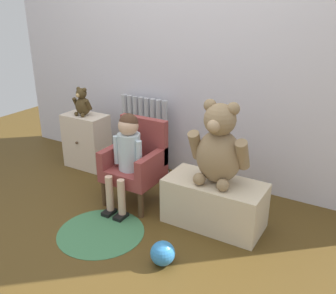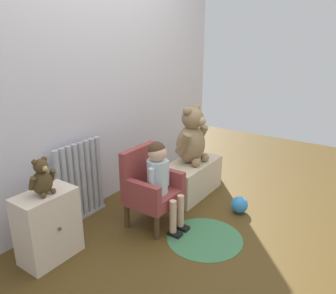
# 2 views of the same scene
# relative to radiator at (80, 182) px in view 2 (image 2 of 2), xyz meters

# --- Properties ---
(ground_plane) EXTENTS (6.00, 6.00, 0.00)m
(ground_plane) POSITION_rel_radiator_xyz_m (0.38, -1.03, -0.34)
(ground_plane) COLOR #4D3816
(back_wall) EXTENTS (3.80, 0.05, 2.40)m
(back_wall) POSITION_rel_radiator_xyz_m (0.38, 0.12, 0.86)
(back_wall) COLOR silver
(back_wall) RESTS_ON ground_plane
(radiator) EXTENTS (0.50, 0.05, 0.69)m
(radiator) POSITION_rel_radiator_xyz_m (0.00, 0.00, 0.00)
(radiator) COLOR #A9ADB3
(radiator) RESTS_ON ground_plane
(small_dresser) EXTENTS (0.41, 0.27, 0.51)m
(small_dresser) POSITION_rel_radiator_xyz_m (-0.50, -0.23, -0.09)
(small_dresser) COLOR beige
(small_dresser) RESTS_ON ground_plane
(child_armchair) EXTENTS (0.41, 0.37, 0.66)m
(child_armchair) POSITION_rel_radiator_xyz_m (0.28, -0.53, -0.01)
(child_armchair) COLOR brown
(child_armchair) RESTS_ON ground_plane
(child_figure) EXTENTS (0.25, 0.35, 0.74)m
(child_figure) POSITION_rel_radiator_xyz_m (0.28, -0.64, 0.14)
(child_figure) COLOR silver
(child_figure) RESTS_ON ground_plane
(low_bench) EXTENTS (0.69, 0.34, 0.33)m
(low_bench) POSITION_rel_radiator_xyz_m (0.95, -0.54, -0.17)
(low_bench) COLOR beige
(low_bench) RESTS_ON ground_plane
(large_teddy_bear) EXTENTS (0.41, 0.29, 0.57)m
(large_teddy_bear) POSITION_rel_radiator_xyz_m (0.95, -0.53, 0.24)
(large_teddy_bear) COLOR #907552
(large_teddy_bear) RESTS_ON low_bench
(small_teddy_bear) EXTENTS (0.19, 0.13, 0.26)m
(small_teddy_bear) POSITION_rel_radiator_xyz_m (-0.51, -0.24, 0.28)
(small_teddy_bear) COLOR #46361C
(small_teddy_bear) RESTS_ON small_dresser
(floor_rug) EXTENTS (0.60, 0.60, 0.01)m
(floor_rug) POSITION_rel_radiator_xyz_m (0.33, -1.04, -0.34)
(floor_rug) COLOR #3E774C
(floor_rug) RESTS_ON ground_plane
(toy_ball) EXTENTS (0.15, 0.15, 0.15)m
(toy_ball) POSITION_rel_radiator_xyz_m (0.86, -1.10, -0.27)
(toy_ball) COLOR #3283CB
(toy_ball) RESTS_ON ground_plane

